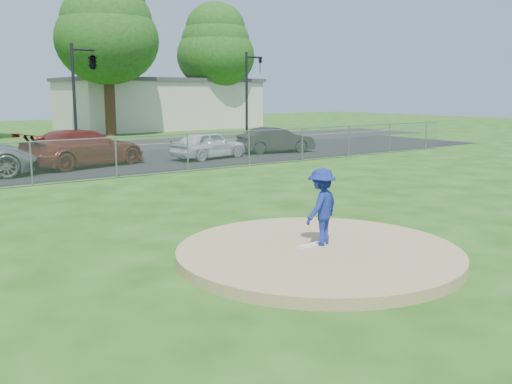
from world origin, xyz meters
TOP-DOWN VIEW (x-y plane):
  - ground at (0.00, 10.00)m, footprint 120.00×120.00m
  - pitchers_mound at (0.00, 0.00)m, footprint 5.40×5.40m
  - pitching_rubber at (0.00, 0.20)m, footprint 0.60×0.15m
  - chain_link_fence at (0.00, 12.00)m, footprint 40.00×0.06m
  - parking_lot at (0.00, 16.50)m, footprint 50.00×8.00m
  - street at (0.00, 24.00)m, footprint 60.00×7.00m
  - commercial_building at (16.00, 38.00)m, footprint 16.40×9.40m
  - tree_right at (9.00, 32.00)m, footprint 7.28×7.28m
  - tree_far_right at (20.00, 35.00)m, footprint 6.72×6.72m
  - traffic_signal_center at (3.97, 22.00)m, footprint 1.42×2.48m
  - traffic_signal_right at (14.24, 22.00)m, footprint 1.28×0.20m
  - pitcher at (0.23, 0.18)m, footprint 1.09×0.85m
  - parked_car_darkred at (1.26, 15.97)m, footprint 5.79×3.46m
  - parked_car_pearl at (7.04, 15.36)m, footprint 4.08×2.20m
  - parked_car_charcoal at (11.36, 15.65)m, footprint 4.21×2.27m

SIDE VIEW (x-z plane):
  - ground at x=0.00m, z-range 0.00..0.00m
  - street at x=0.00m, z-range 0.00..0.01m
  - parking_lot at x=0.00m, z-range 0.00..0.01m
  - pitchers_mound at x=0.00m, z-range 0.00..0.20m
  - pitching_rubber at x=0.00m, z-range 0.20..0.24m
  - parked_car_charcoal at x=11.36m, z-range 0.01..1.33m
  - parked_car_pearl at x=7.04m, z-range 0.01..1.33m
  - chain_link_fence at x=0.00m, z-range 0.00..1.50m
  - parked_car_darkred at x=1.26m, z-range 0.01..1.58m
  - pitcher at x=0.23m, z-range 0.20..1.69m
  - commercial_building at x=16.00m, z-range 0.01..4.31m
  - traffic_signal_right at x=14.24m, z-range 0.56..6.16m
  - traffic_signal_center at x=3.97m, z-range 1.81..7.41m
  - tree_far_right at x=20.00m, z-range 1.69..12.43m
  - tree_right at x=9.00m, z-range 1.83..13.47m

